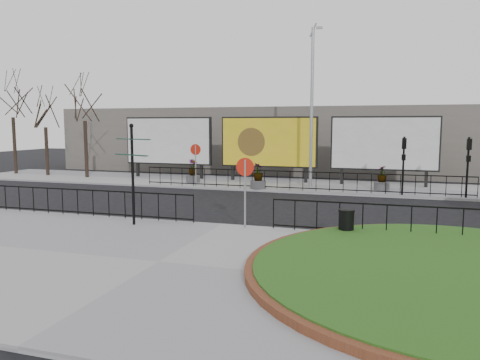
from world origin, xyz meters
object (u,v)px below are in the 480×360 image
at_px(planter_c, 382,181).
at_px(lamp_post, 312,105).
at_px(fingerpost_sign, 132,164).
at_px(planter_b, 258,179).
at_px(planter_a, 193,173).
at_px(billboard_mid, 269,142).
at_px(litter_bin, 346,223).

bearing_deg(planter_c, lamp_post, 180.00).
distance_m(fingerpost_sign, planter_b, 10.79).
distance_m(lamp_post, fingerpost_sign, 13.17).
distance_m(planter_a, planter_b, 4.94).
bearing_deg(planter_c, billboard_mid, 164.19).
relative_size(fingerpost_sign, planter_b, 2.48).
relative_size(lamp_post, fingerpost_sign, 2.53).
relative_size(fingerpost_sign, litter_bin, 4.15).
distance_m(fingerpost_sign, planter_c, 14.88).
height_order(planter_a, planter_b, planter_b).
distance_m(fingerpost_sign, litter_bin, 7.72).
bearing_deg(planter_c, litter_bin, -94.76).
distance_m(billboard_mid, planter_a, 5.16).
relative_size(billboard_mid, lamp_post, 0.67).
xyz_separation_m(billboard_mid, fingerpost_sign, (-1.50, -14.09, -0.28)).
height_order(fingerpost_sign, planter_b, fingerpost_sign).
xyz_separation_m(lamp_post, fingerpost_sign, (-4.51, -12.12, -2.50)).
relative_size(planter_b, planter_c, 1.08).
bearing_deg(planter_c, fingerpost_sign, -124.95).
distance_m(planter_b, planter_c, 6.85).
bearing_deg(lamp_post, planter_c, -0.00).
bearing_deg(fingerpost_sign, planter_b, 105.02).
xyz_separation_m(lamp_post, planter_a, (-7.38, -0.00, -4.12)).
distance_m(lamp_post, planter_a, 8.45).
relative_size(fingerpost_sign, planter_c, 2.69).
bearing_deg(billboard_mid, lamp_post, -33.25).
xyz_separation_m(fingerpost_sign, planter_a, (-2.87, 12.12, -1.62)).
distance_m(litter_bin, planter_b, 11.51).
bearing_deg(litter_bin, billboard_mid, 113.85).
xyz_separation_m(litter_bin, planter_c, (0.97, 11.60, 0.07)).
height_order(billboard_mid, planter_a, billboard_mid).
bearing_deg(litter_bin, planter_b, 119.68).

